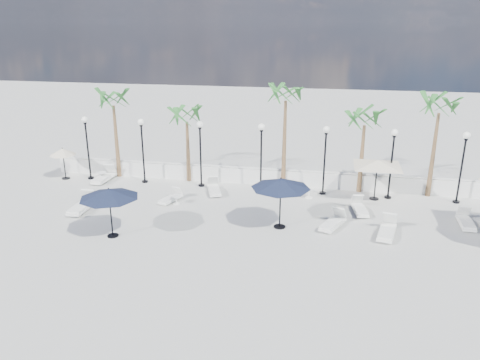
% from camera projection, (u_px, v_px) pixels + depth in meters
% --- Properties ---
extents(ground, '(100.00, 100.00, 0.00)m').
position_uv_depth(ground, '(239.00, 239.00, 20.67)').
color(ground, '#AEAEA9').
rests_on(ground, ground).
extents(balustrade, '(26.00, 0.30, 1.01)m').
position_uv_depth(balustrade, '(263.00, 177.00, 27.49)').
color(balustrade, silver).
rests_on(balustrade, ground).
extents(lamppost_0, '(0.36, 0.36, 3.84)m').
position_uv_depth(lamppost_0, '(87.00, 139.00, 27.81)').
color(lamppost_0, black).
rests_on(lamppost_0, ground).
extents(lamppost_1, '(0.36, 0.36, 3.84)m').
position_uv_depth(lamppost_1, '(142.00, 142.00, 27.17)').
color(lamppost_1, black).
rests_on(lamppost_1, ground).
extents(lamppost_2, '(0.36, 0.36, 3.84)m').
position_uv_depth(lamppost_2, '(200.00, 145.00, 26.54)').
color(lamppost_2, black).
rests_on(lamppost_2, ground).
extents(lamppost_3, '(0.36, 0.36, 3.84)m').
position_uv_depth(lamppost_3, '(261.00, 148.00, 25.91)').
color(lamppost_3, black).
rests_on(lamppost_3, ground).
extents(lamppost_4, '(0.36, 0.36, 3.84)m').
position_uv_depth(lamppost_4, '(325.00, 151.00, 25.28)').
color(lamppost_4, black).
rests_on(lamppost_4, ground).
extents(lamppost_5, '(0.36, 0.36, 3.84)m').
position_uv_depth(lamppost_5, '(392.00, 154.00, 24.65)').
color(lamppost_5, black).
rests_on(lamppost_5, ground).
extents(lamppost_6, '(0.36, 0.36, 3.84)m').
position_uv_depth(lamppost_6, '(463.00, 157.00, 24.02)').
color(lamppost_6, black).
rests_on(lamppost_6, ground).
extents(palm_0, '(2.60, 2.60, 5.50)m').
position_uv_depth(palm_0, '(113.00, 103.00, 27.62)').
color(palm_0, brown).
rests_on(palm_0, ground).
extents(palm_1, '(2.60, 2.60, 4.70)m').
position_uv_depth(palm_1, '(187.00, 119.00, 27.06)').
color(palm_1, brown).
rests_on(palm_1, ground).
extents(palm_2, '(2.60, 2.60, 6.10)m').
position_uv_depth(palm_2, '(286.00, 99.00, 25.60)').
color(palm_2, brown).
rests_on(palm_2, ground).
extents(palm_3, '(2.60, 2.60, 4.90)m').
position_uv_depth(palm_3, '(365.00, 123.00, 25.20)').
color(palm_3, brown).
rests_on(palm_3, ground).
extents(palm_4, '(2.60, 2.60, 5.70)m').
position_uv_depth(palm_4, '(439.00, 111.00, 24.28)').
color(palm_4, brown).
rests_on(palm_4, ground).
extents(lounger_0, '(0.75, 2.17, 0.81)m').
position_uv_depth(lounger_0, '(82.00, 205.00, 23.70)').
color(lounger_0, silver).
rests_on(lounger_0, ground).
extents(lounger_1, '(0.77, 2.10, 0.77)m').
position_uv_depth(lounger_1, '(104.00, 177.00, 28.08)').
color(lounger_1, silver).
rests_on(lounger_1, ground).
extents(lounger_2, '(1.22, 1.99, 0.71)m').
position_uv_depth(lounger_2, '(214.00, 189.00, 26.15)').
color(lounger_2, silver).
rests_on(lounger_2, ground).
extents(lounger_3, '(0.98, 1.69, 0.60)m').
position_uv_depth(lounger_3, '(171.00, 198.00, 24.90)').
color(lounger_3, silver).
rests_on(lounger_3, ground).
extents(lounger_4, '(1.30, 2.00, 0.72)m').
position_uv_depth(lounger_4, '(333.00, 223.00, 21.77)').
color(lounger_4, silver).
rests_on(lounger_4, ground).
extents(lounger_5, '(0.86, 1.88, 0.68)m').
position_uv_depth(lounger_5, '(360.00, 208.00, 23.43)').
color(lounger_5, silver).
rests_on(lounger_5, ground).
extents(lounger_6, '(0.68, 1.86, 0.69)m').
position_uv_depth(lounger_6, '(466.00, 221.00, 21.92)').
color(lounger_6, silver).
rests_on(lounger_6, ground).
extents(lounger_7, '(1.08, 2.15, 0.77)m').
position_uv_depth(lounger_7, '(387.00, 230.00, 20.91)').
color(lounger_7, silver).
rests_on(lounger_7, ground).
extents(side_table_0, '(0.57, 0.57, 0.56)m').
position_uv_depth(side_table_0, '(102.00, 176.00, 28.06)').
color(side_table_0, silver).
rests_on(side_table_0, ground).
extents(side_table_1, '(0.49, 0.49, 0.48)m').
position_uv_depth(side_table_1, '(176.00, 199.00, 24.53)').
color(side_table_1, silver).
rests_on(side_table_1, ground).
extents(side_table_2, '(0.54, 0.54, 0.52)m').
position_uv_depth(side_table_2, '(309.00, 193.00, 25.38)').
color(side_table_2, silver).
rests_on(side_table_2, ground).
extents(parasol_navy_left, '(2.61, 2.61, 2.30)m').
position_uv_depth(parasol_navy_left, '(109.00, 194.00, 20.29)').
color(parasol_navy_left, black).
rests_on(parasol_navy_left, ground).
extents(parasol_navy_mid, '(2.74, 2.74, 2.46)m').
position_uv_depth(parasol_navy_mid, '(281.00, 184.00, 21.16)').
color(parasol_navy_mid, black).
rests_on(parasol_navy_mid, ground).
extents(parasol_cream_sq_a, '(4.83, 4.83, 2.37)m').
position_uv_depth(parasol_cream_sq_a, '(378.00, 160.00, 24.60)').
color(parasol_cream_sq_a, black).
rests_on(parasol_cream_sq_a, ground).
extents(parasol_cream_small, '(1.60, 1.60, 1.96)m').
position_uv_depth(parasol_cream_small, '(63.00, 152.00, 28.06)').
color(parasol_cream_small, black).
rests_on(parasol_cream_small, ground).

